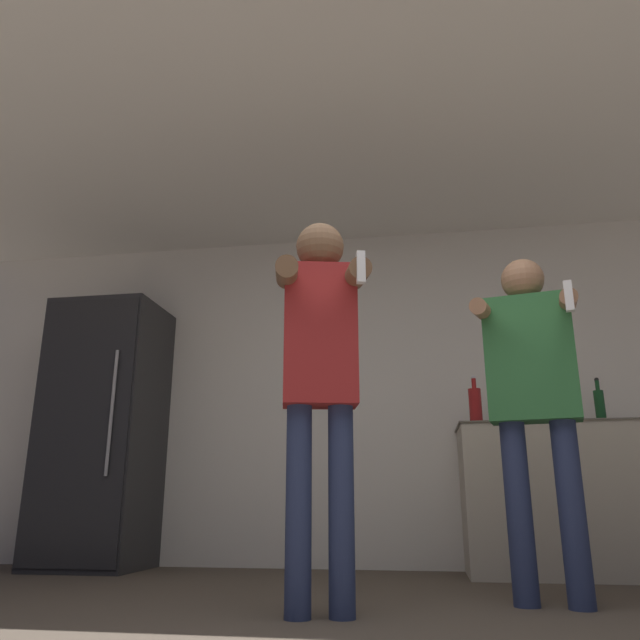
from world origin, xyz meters
name	(u,v)px	position (x,y,z in m)	size (l,w,h in m)	color
wall_back	(392,391)	(0.00, 2.94, 1.27)	(7.00, 0.06, 2.55)	silver
ceiling_slab	(372,133)	(0.00, 1.46, 2.57)	(7.00, 3.43, 0.05)	silver
refrigerator	(103,432)	(-2.14, 2.58, 0.97)	(0.76, 0.70, 1.94)	#262628
counter	(554,499)	(1.04, 2.61, 0.48)	(1.19, 0.64, 0.96)	#BCB29E
bottle_red_label	(600,405)	(1.38, 2.53, 1.08)	(0.06, 0.06, 0.30)	#194723
bottle_dark_rum	(475,405)	(0.58, 2.53, 1.09)	(0.09, 0.09, 0.34)	maroon
bottle_clear_vodka	(554,404)	(1.09, 2.53, 1.09)	(0.08, 0.08, 0.33)	#563314
person_woman_foreground	(320,359)	(-0.22, 0.91, 1.07)	(0.47, 0.48, 1.74)	navy
person_man_side	(533,385)	(0.76, 1.34, 1.01)	(0.54, 0.52, 1.67)	navy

